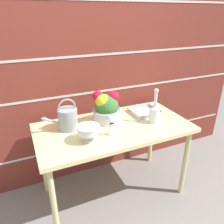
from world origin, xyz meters
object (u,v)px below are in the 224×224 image
at_px(crystal_pedestal_bowl, 88,130).
at_px(flower_planter, 106,108).
at_px(glass_decanter, 154,112).
at_px(wire_tray, 145,112).
at_px(figurine_vase, 111,127).
at_px(watering_can, 67,118).

distance_m(crystal_pedestal_bowl, flower_planter, 0.36).
xyz_separation_m(crystal_pedestal_bowl, glass_decanter, (0.63, 0.06, 0.01)).
bearing_deg(wire_tray, figurine_vase, -152.49).
xyz_separation_m(flower_planter, wire_tray, (0.41, 0.01, -0.12)).
distance_m(crystal_pedestal_bowl, figurine_vase, 0.19).
distance_m(watering_can, crystal_pedestal_bowl, 0.27).
bearing_deg(watering_can, crystal_pedestal_bowl, -67.79).
bearing_deg(glass_decanter, crystal_pedestal_bowl, -174.94).
bearing_deg(watering_can, glass_decanter, -14.60).
bearing_deg(watering_can, wire_tray, 0.72).
distance_m(watering_can, figurine_vase, 0.38).
relative_size(watering_can, wire_tray, 1.15).
xyz_separation_m(flower_planter, figurine_vase, (-0.06, -0.24, -0.06)).
xyz_separation_m(watering_can, flower_planter, (0.35, 0.00, 0.03)).
height_order(watering_can, crystal_pedestal_bowl, watering_can).
height_order(watering_can, figurine_vase, watering_can).
bearing_deg(figurine_vase, glass_decanter, 5.75).
height_order(crystal_pedestal_bowl, wire_tray, crystal_pedestal_bowl).
relative_size(crystal_pedestal_bowl, flower_planter, 0.62).
height_order(figurine_vase, wire_tray, figurine_vase).
relative_size(flower_planter, figurine_vase, 1.72).
relative_size(watering_can, figurine_vase, 1.82).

